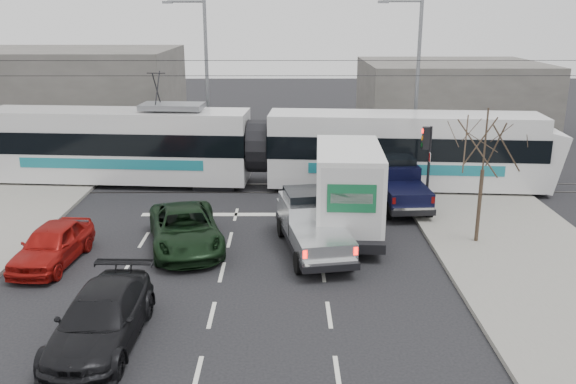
{
  "coord_description": "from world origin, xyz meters",
  "views": [
    {
      "loc": [
        0.45,
        -18.85,
        8.48
      ],
      "look_at": [
        0.54,
        3.38,
        1.8
      ],
      "focal_mm": 38.0,
      "sensor_mm": 36.0,
      "label": 1
    }
  ],
  "objects_px": {
    "street_lamp_far": "(203,72)",
    "box_truck": "(347,189)",
    "traffic_signal": "(427,150)",
    "green_car": "(185,229)",
    "navy_pickup": "(398,183)",
    "tram": "(258,147)",
    "silver_pickup": "(311,223)",
    "red_car": "(52,244)",
    "street_lamp_near": "(414,75)",
    "bare_tree": "(485,146)",
    "dark_car": "(101,319)"
  },
  "relations": [
    {
      "from": "box_truck",
      "to": "dark_car",
      "type": "relative_size",
      "value": 1.44
    },
    {
      "from": "street_lamp_far",
      "to": "navy_pickup",
      "type": "bearing_deg",
      "value": -41.92
    },
    {
      "from": "street_lamp_near",
      "to": "traffic_signal",
      "type": "bearing_deg",
      "value": -96.41
    },
    {
      "from": "traffic_signal",
      "to": "red_car",
      "type": "relative_size",
      "value": 0.87
    },
    {
      "from": "navy_pickup",
      "to": "bare_tree",
      "type": "bearing_deg",
      "value": -69.89
    },
    {
      "from": "bare_tree",
      "to": "tram",
      "type": "relative_size",
      "value": 0.18
    },
    {
      "from": "box_truck",
      "to": "silver_pickup",
      "type": "bearing_deg",
      "value": -124.9
    },
    {
      "from": "box_truck",
      "to": "navy_pickup",
      "type": "height_order",
      "value": "box_truck"
    },
    {
      "from": "street_lamp_near",
      "to": "street_lamp_far",
      "type": "xyz_separation_m",
      "value": [
        -11.5,
        2.0,
        0.0
      ]
    },
    {
      "from": "box_truck",
      "to": "navy_pickup",
      "type": "xyz_separation_m",
      "value": [
        2.61,
        3.28,
        -0.7
      ]
    },
    {
      "from": "street_lamp_far",
      "to": "green_car",
      "type": "height_order",
      "value": "street_lamp_far"
    },
    {
      "from": "tram",
      "to": "bare_tree",
      "type": "bearing_deg",
      "value": -38.59
    },
    {
      "from": "tram",
      "to": "silver_pickup",
      "type": "bearing_deg",
      "value": -69.91
    },
    {
      "from": "traffic_signal",
      "to": "silver_pickup",
      "type": "height_order",
      "value": "traffic_signal"
    },
    {
      "from": "tram",
      "to": "green_car",
      "type": "xyz_separation_m",
      "value": [
        -2.32,
        -8.27,
        -1.23
      ]
    },
    {
      "from": "tram",
      "to": "navy_pickup",
      "type": "xyz_separation_m",
      "value": [
        6.41,
        -3.18,
        -0.93
      ]
    },
    {
      "from": "box_truck",
      "to": "bare_tree",
      "type": "bearing_deg",
      "value": -15.02
    },
    {
      "from": "bare_tree",
      "to": "navy_pickup",
      "type": "xyz_separation_m",
      "value": [
        -2.12,
        4.82,
        -2.75
      ]
    },
    {
      "from": "box_truck",
      "to": "navy_pickup",
      "type": "relative_size",
      "value": 1.4
    },
    {
      "from": "green_car",
      "to": "dark_car",
      "type": "distance_m",
      "value": 6.89
    },
    {
      "from": "traffic_signal",
      "to": "box_truck",
      "type": "bearing_deg",
      "value": -145.72
    },
    {
      "from": "green_car",
      "to": "red_car",
      "type": "bearing_deg",
      "value": -175.28
    },
    {
      "from": "silver_pickup",
      "to": "navy_pickup",
      "type": "distance_m",
      "value": 6.6
    },
    {
      "from": "street_lamp_far",
      "to": "box_truck",
      "type": "bearing_deg",
      "value": -59.48
    },
    {
      "from": "street_lamp_far",
      "to": "dark_car",
      "type": "bearing_deg",
      "value": -90.55
    },
    {
      "from": "silver_pickup",
      "to": "red_car",
      "type": "xyz_separation_m",
      "value": [
        -9.0,
        -1.39,
        -0.3
      ]
    },
    {
      "from": "bare_tree",
      "to": "dark_car",
      "type": "bearing_deg",
      "value": -149.48
    },
    {
      "from": "box_truck",
      "to": "red_car",
      "type": "distance_m",
      "value": 11.03
    },
    {
      "from": "box_truck",
      "to": "red_car",
      "type": "bearing_deg",
      "value": -159.62
    },
    {
      "from": "traffic_signal",
      "to": "red_car",
      "type": "xyz_separation_m",
      "value": [
        -14.08,
        -5.74,
        -2.03
      ]
    },
    {
      "from": "silver_pickup",
      "to": "red_car",
      "type": "distance_m",
      "value": 9.11
    },
    {
      "from": "red_car",
      "to": "traffic_signal",
      "type": "bearing_deg",
      "value": 27.45
    },
    {
      "from": "tram",
      "to": "traffic_signal",
      "type": "bearing_deg",
      "value": -23.82
    },
    {
      "from": "traffic_signal",
      "to": "green_car",
      "type": "distance_m",
      "value": 10.81
    },
    {
      "from": "street_lamp_far",
      "to": "silver_pickup",
      "type": "height_order",
      "value": "street_lamp_far"
    },
    {
      "from": "street_lamp_far",
      "to": "box_truck",
      "type": "relative_size",
      "value": 1.26
    },
    {
      "from": "green_car",
      "to": "street_lamp_far",
      "type": "bearing_deg",
      "value": 79.92
    },
    {
      "from": "traffic_signal",
      "to": "green_car",
      "type": "bearing_deg",
      "value": -156.31
    },
    {
      "from": "bare_tree",
      "to": "traffic_signal",
      "type": "relative_size",
      "value": 1.39
    },
    {
      "from": "street_lamp_near",
      "to": "red_car",
      "type": "bearing_deg",
      "value": -138.42
    },
    {
      "from": "red_car",
      "to": "box_truck",
      "type": "bearing_deg",
      "value": 22.67
    },
    {
      "from": "navy_pickup",
      "to": "green_car",
      "type": "xyz_separation_m",
      "value": [
        -8.73,
        -5.09,
        -0.3
      ]
    },
    {
      "from": "street_lamp_near",
      "to": "tram",
      "type": "xyz_separation_m",
      "value": [
        -8.24,
        -3.5,
        -3.15
      ]
    },
    {
      "from": "street_lamp_far",
      "to": "red_car",
      "type": "height_order",
      "value": "street_lamp_far"
    },
    {
      "from": "box_truck",
      "to": "green_car",
      "type": "bearing_deg",
      "value": -160.55
    },
    {
      "from": "green_car",
      "to": "dark_car",
      "type": "bearing_deg",
      "value": -113.41
    },
    {
      "from": "silver_pickup",
      "to": "red_car",
      "type": "bearing_deg",
      "value": 178.97
    },
    {
      "from": "navy_pickup",
      "to": "green_car",
      "type": "relative_size",
      "value": 0.97
    },
    {
      "from": "dark_car",
      "to": "bare_tree",
      "type": "bearing_deg",
      "value": 31.97
    },
    {
      "from": "bare_tree",
      "to": "box_truck",
      "type": "distance_m",
      "value": 5.39
    }
  ]
}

